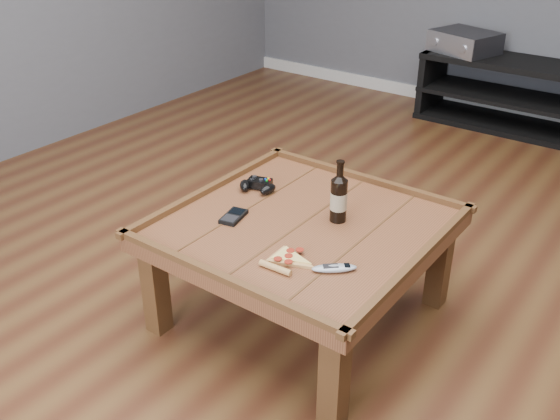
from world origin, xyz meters
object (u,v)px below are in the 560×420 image
Objects in this scene: pizza_slice at (287,259)px; smartphone at (234,216)px; game_controller at (258,185)px; av_receiver at (464,42)px; coffee_table at (303,236)px; beer_bottle at (339,197)px; remote_control at (334,268)px; media_console at (518,96)px.

pizza_slice is 1.64× the size of smartphone.
game_controller is 0.34× the size of av_receiver.
beer_bottle is (0.10, 0.10, 0.16)m from coffee_table.
remote_control is at bearing -45.50° from game_controller.
remote_control is (0.17, 0.05, 0.00)m from pizza_slice.
pizza_slice is 1.53× the size of remote_control.
av_receiver reaches higher than media_console.
pizza_slice is (0.43, -0.38, -0.01)m from game_controller.
remote_control is at bearing -21.38° from smartphone.
beer_bottle is at bearing -60.74° from av_receiver.
smartphone is 0.27× the size of av_receiver.
media_console is at bearing 144.56° from remote_control.
media_console is 6.04× the size of pizza_slice.
remote_control is at bearing 13.64° from pizza_slice.
beer_bottle reaches higher than pizza_slice.
pizza_slice reaches higher than smartphone.
coffee_table is 0.29m from smartphone.
av_receiver reaches higher than remote_control.
game_controller is at bearing 135.96° from pizza_slice.
av_receiver is at bearing 76.52° from game_controller.
smartphone is 0.53m from remote_control.
coffee_table is 2.75m from media_console.
beer_bottle reaches higher than smartphone.
smartphone is at bearing -145.74° from beer_bottle.
remote_control is 0.29× the size of av_receiver.
game_controller reaches higher than smartphone.
game_controller is 0.58m from pizza_slice.
coffee_table is 7.30× the size of smartphone.
coffee_table is 1.99× the size of av_receiver.
media_console is 2.70× the size of av_receiver.
pizza_slice is (0.11, -3.01, 0.21)m from media_console.
coffee_table is 5.93× the size of game_controller.
game_controller is at bearing 159.06° from coffee_table.
remote_control is (0.52, -0.08, 0.00)m from smartphone.
coffee_table is at bearing -133.80° from beer_bottle.
game_controller is 0.75× the size of pizza_slice.
coffee_table is 0.21m from beer_bottle.
coffee_table is at bearing -168.14° from remote_control.
beer_bottle is 0.43m from game_controller.
media_console is at bearing 89.63° from pizza_slice.
av_receiver is at bearing 101.74° from beer_bottle.
media_console is 5.48× the size of beer_bottle.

